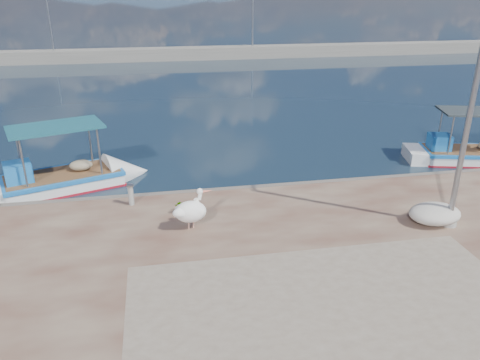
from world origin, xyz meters
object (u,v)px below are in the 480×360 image
object	(u,v)px
boat_right	(468,157)
lamp_post	(469,117)
pelican	(191,211)
bollard_near	(131,194)
boat_left	(62,183)

from	to	relation	value
boat_right	lamp_post	xyz separation A→B (m)	(-4.90, -6.04, 3.59)
boat_right	lamp_post	bearing A→B (deg)	-114.97
pelican	bollard_near	distance (m)	2.67
lamp_post	bollard_near	world-z (taller)	lamp_post
boat_right	bollard_near	xyz separation A→B (m)	(-14.26, -2.90, 0.67)
boat_right	lamp_post	world-z (taller)	lamp_post
lamp_post	pelican	bearing A→B (deg)	171.25
boat_left	lamp_post	bearing A→B (deg)	-46.20
bollard_near	lamp_post	bearing A→B (deg)	-18.54
boat_left	pelican	bearing A→B (deg)	-67.21
boat_left	bollard_near	distance (m)	4.10
boat_right	pelican	world-z (taller)	boat_right
boat_left	lamp_post	size ratio (longest dim) A/B	0.89
boat_left	lamp_post	xyz separation A→B (m)	(12.06, -6.16, 3.58)
pelican	lamp_post	bearing A→B (deg)	-31.41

